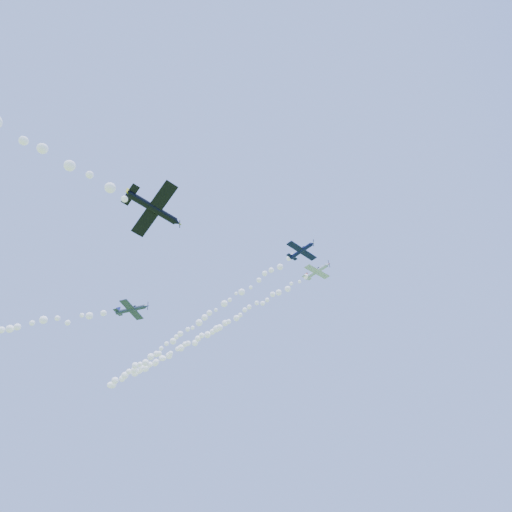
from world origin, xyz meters
The scene contains 6 objects.
plane_white centered at (6.58, 13.43, 55.45)m, with size 6.69×7.08×1.79m.
smoke_trail_white centered at (-28.20, 22.09, 55.14)m, with size 65.75×18.20×2.86m, color white, non-canonical shape.
plane_navy centered at (8.68, 1.78, 51.77)m, with size 6.16×6.54×2.04m.
smoke_trail_navy centered at (-30.12, 14.65, 51.58)m, with size 74.20×26.12×2.49m, color white, non-canonical shape.
plane_grey centered at (-19.45, -9.93, 42.30)m, with size 6.36×6.75×1.73m.
plane_black centered at (6.57, -31.32, 34.79)m, with size 6.87×6.66×2.89m.
Camera 1 is at (32.62, -52.84, 2.00)m, focal length 30.00 mm.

